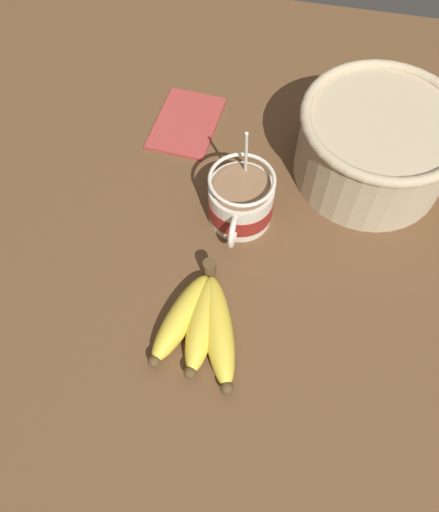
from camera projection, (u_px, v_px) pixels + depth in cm
name	position (u px, v px, depth cm)	size (l,w,h in cm)	color
table	(226.00, 236.00, 81.40)	(125.82, 125.82, 2.64)	brown
coffee_mug	(241.00, 202.00, 78.17)	(13.96, 10.40, 17.29)	beige
banana_bunch	(201.00, 323.00, 70.27)	(18.56, 14.14, 4.31)	#4C381E
woven_basket	(376.00, 144.00, 80.25)	(26.18, 26.18, 13.34)	tan
napkin	(187.00, 123.00, 91.76)	(16.38, 12.01, 0.60)	#A33833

